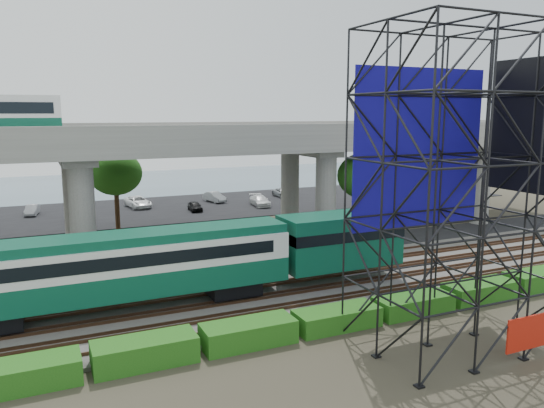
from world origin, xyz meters
name	(u,v)px	position (x,y,z in m)	size (l,w,h in m)	color
ground	(284,304)	(0.00, 0.00, 0.00)	(140.00, 140.00, 0.00)	#474233
ballast_bed	(270,292)	(0.00, 2.00, 0.10)	(90.00, 12.00, 0.20)	slate
service_road	(225,259)	(0.00, 10.50, 0.04)	(90.00, 5.00, 0.08)	black
parking_lot	(158,209)	(0.00, 34.00, 0.04)	(90.00, 18.00, 0.08)	black
harbor_water	(127,186)	(0.00, 56.00, 0.01)	(140.00, 40.00, 0.03)	#3F5A68
rail_tracks	(270,289)	(0.00, 2.00, 0.28)	(90.00, 9.52, 0.16)	#472D1E
commuter_train	(160,262)	(-6.86, 2.00, 2.88)	(29.30, 3.06, 4.30)	black
overpass	(187,149)	(-1.23, 16.00, 8.21)	(80.00, 12.00, 12.40)	#9E9B93
scaffold_tower	(460,191)	(5.40, -7.98, 7.47)	(9.36, 6.36, 15.00)	black
hedge_strip	(337,317)	(1.01, -4.30, 0.56)	(34.60, 1.80, 1.20)	#195513
trees	(146,182)	(-4.67, 16.17, 5.57)	(40.94, 16.94, 7.69)	#382314
suv	(26,274)	(-13.87, 10.04, 0.79)	(2.35, 5.10, 1.42)	black
parked_cars	(164,204)	(0.59, 33.69, 0.69)	(37.93, 9.72, 1.32)	white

